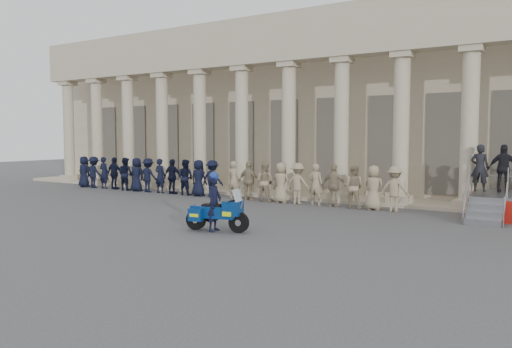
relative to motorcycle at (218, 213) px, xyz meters
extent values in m
plane|color=#454548|center=(-0.73, 0.37, -0.57)|extent=(90.00, 90.00, 0.00)
cube|color=tan|center=(-0.73, 15.37, 3.93)|extent=(40.00, 10.00, 9.00)
cube|color=tan|center=(-0.73, 9.17, -0.50)|extent=(40.00, 2.60, 0.15)
cube|color=tan|center=(-0.73, 8.37, 6.22)|extent=(35.80, 1.00, 1.00)
cube|color=tan|center=(-0.73, 8.37, 7.32)|extent=(35.80, 1.00, 1.20)
cube|color=tan|center=(-17.63, 8.37, -0.27)|extent=(0.90, 0.90, 0.30)
cylinder|color=tan|center=(-17.63, 8.37, 2.68)|extent=(0.64, 0.64, 5.60)
cube|color=tan|center=(-17.63, 8.37, 5.60)|extent=(0.85, 0.85, 0.24)
cube|color=tan|center=(-15.03, 8.37, -0.27)|extent=(0.90, 0.90, 0.30)
cylinder|color=tan|center=(-15.03, 8.37, 2.68)|extent=(0.64, 0.64, 5.60)
cube|color=tan|center=(-15.03, 8.37, 5.60)|extent=(0.85, 0.85, 0.24)
cube|color=tan|center=(-12.43, 8.37, -0.27)|extent=(0.90, 0.90, 0.30)
cylinder|color=tan|center=(-12.43, 8.37, 2.68)|extent=(0.64, 0.64, 5.60)
cube|color=tan|center=(-12.43, 8.37, 5.60)|extent=(0.85, 0.85, 0.24)
cube|color=tan|center=(-9.83, 8.37, -0.27)|extent=(0.90, 0.90, 0.30)
cylinder|color=tan|center=(-9.83, 8.37, 2.68)|extent=(0.64, 0.64, 5.60)
cube|color=tan|center=(-9.83, 8.37, 5.60)|extent=(0.85, 0.85, 0.24)
cube|color=tan|center=(-7.23, 8.37, -0.27)|extent=(0.90, 0.90, 0.30)
cylinder|color=tan|center=(-7.23, 8.37, 2.68)|extent=(0.64, 0.64, 5.60)
cube|color=tan|center=(-7.23, 8.37, 5.60)|extent=(0.85, 0.85, 0.24)
cube|color=tan|center=(-4.63, 8.37, -0.27)|extent=(0.90, 0.90, 0.30)
cylinder|color=tan|center=(-4.63, 8.37, 2.68)|extent=(0.64, 0.64, 5.60)
cube|color=tan|center=(-4.63, 8.37, 5.60)|extent=(0.85, 0.85, 0.24)
cube|color=tan|center=(-2.03, 8.37, -0.27)|extent=(0.90, 0.90, 0.30)
cylinder|color=tan|center=(-2.03, 8.37, 2.68)|extent=(0.64, 0.64, 5.60)
cube|color=tan|center=(-2.03, 8.37, 5.60)|extent=(0.85, 0.85, 0.24)
cube|color=tan|center=(0.57, 8.37, -0.27)|extent=(0.90, 0.90, 0.30)
cylinder|color=tan|center=(0.57, 8.37, 2.68)|extent=(0.64, 0.64, 5.60)
cube|color=tan|center=(0.57, 8.37, 5.60)|extent=(0.85, 0.85, 0.24)
cube|color=tan|center=(3.17, 8.37, -0.27)|extent=(0.90, 0.90, 0.30)
cylinder|color=tan|center=(3.17, 8.37, 2.68)|extent=(0.64, 0.64, 5.60)
cube|color=tan|center=(3.17, 8.37, 5.60)|extent=(0.85, 0.85, 0.24)
cube|color=tan|center=(5.77, 8.37, -0.27)|extent=(0.90, 0.90, 0.30)
cylinder|color=tan|center=(5.77, 8.37, 2.68)|extent=(0.64, 0.64, 5.60)
cube|color=tan|center=(5.77, 8.37, 5.60)|extent=(0.85, 0.85, 0.24)
cube|color=black|center=(-16.33, 10.39, 1.98)|extent=(1.30, 0.12, 4.20)
cube|color=black|center=(-13.73, 10.39, 1.98)|extent=(1.30, 0.12, 4.20)
cube|color=black|center=(-11.13, 10.39, 1.98)|extent=(1.30, 0.12, 4.20)
cube|color=black|center=(-8.53, 10.39, 1.98)|extent=(1.30, 0.12, 4.20)
cube|color=black|center=(-5.93, 10.39, 1.98)|extent=(1.30, 0.12, 4.20)
cube|color=black|center=(-3.33, 10.39, 1.98)|extent=(1.30, 0.12, 4.20)
cube|color=black|center=(-0.73, 10.39, 1.98)|extent=(1.30, 0.12, 4.20)
cube|color=black|center=(1.87, 10.39, 1.98)|extent=(1.30, 0.12, 4.20)
cube|color=black|center=(4.47, 10.39, 1.98)|extent=(1.30, 0.12, 4.20)
cube|color=black|center=(7.07, 10.39, 1.98)|extent=(1.30, 0.12, 4.20)
imported|color=black|center=(-14.39, 6.82, 0.31)|extent=(0.86, 0.56, 1.76)
imported|color=black|center=(-13.56, 6.82, 0.31)|extent=(1.14, 0.65, 1.76)
imported|color=black|center=(-12.73, 6.82, 0.31)|extent=(0.64, 0.42, 1.76)
imported|color=black|center=(-11.90, 6.82, 0.31)|extent=(1.03, 0.43, 1.76)
imported|color=black|center=(-11.08, 6.82, 0.31)|extent=(0.86, 0.67, 1.76)
imported|color=black|center=(-10.25, 6.82, 0.31)|extent=(0.86, 0.56, 1.76)
imported|color=black|center=(-9.42, 6.82, 0.31)|extent=(1.14, 0.65, 1.76)
imported|color=black|center=(-8.59, 6.82, 0.31)|extent=(0.64, 0.42, 1.76)
imported|color=black|center=(-7.76, 6.82, 0.31)|extent=(1.03, 0.43, 1.76)
imported|color=black|center=(-6.94, 6.82, 0.31)|extent=(0.86, 0.67, 1.76)
imported|color=black|center=(-6.11, 6.82, 0.31)|extent=(0.86, 0.56, 1.76)
imported|color=black|center=(-5.28, 6.82, 0.31)|extent=(1.14, 0.65, 1.76)
imported|color=gray|center=(-4.05, 6.82, 0.31)|extent=(0.64, 0.42, 1.76)
imported|color=gray|center=(-3.22, 6.82, 0.31)|extent=(1.03, 0.43, 1.76)
imported|color=gray|center=(-2.39, 6.82, 0.31)|extent=(0.86, 0.67, 1.76)
imported|color=gray|center=(-1.57, 6.82, 0.31)|extent=(0.86, 0.56, 1.76)
imported|color=gray|center=(-0.74, 6.82, 0.31)|extent=(1.14, 0.65, 1.76)
imported|color=gray|center=(0.09, 6.82, 0.31)|extent=(0.64, 0.42, 1.76)
imported|color=gray|center=(0.92, 6.82, 0.31)|extent=(1.03, 0.43, 1.76)
imported|color=gray|center=(1.75, 6.82, 0.31)|extent=(0.86, 0.67, 1.76)
imported|color=gray|center=(2.58, 6.82, 0.31)|extent=(0.86, 0.56, 1.76)
imported|color=gray|center=(3.40, 6.82, 0.31)|extent=(1.14, 0.65, 1.76)
cube|color=#A0140C|center=(6.15, 7.63, -0.19)|extent=(0.04, 3.03, 0.76)
cube|color=gray|center=(6.73, 5.21, -0.46)|extent=(1.10, 0.28, 0.21)
cube|color=gray|center=(6.73, 5.49, -0.25)|extent=(1.10, 0.28, 0.21)
cube|color=gray|center=(6.73, 5.77, -0.03)|extent=(1.10, 0.28, 0.21)
cube|color=gray|center=(6.73, 6.05, 0.18)|extent=(1.10, 0.28, 0.21)
imported|color=black|center=(6.25, 7.83, 1.16)|extent=(0.63, 0.42, 1.74)
imported|color=black|center=(7.05, 7.83, 1.16)|extent=(1.02, 0.42, 1.74)
cylinder|color=black|center=(0.68, 0.14, -0.26)|extent=(0.64, 0.26, 0.63)
cylinder|color=black|center=(-0.72, -0.15, -0.26)|extent=(0.64, 0.26, 0.63)
cube|color=navy|center=(0.03, 0.00, 0.02)|extent=(1.15, 0.61, 0.36)
cube|color=navy|center=(0.49, 0.10, 0.17)|extent=(0.61, 0.59, 0.43)
cube|color=silver|center=(0.49, 0.10, -0.05)|extent=(0.26, 0.32, 0.11)
cube|color=#B2BFCC|center=(0.65, 0.13, 0.49)|extent=(0.28, 0.47, 0.51)
cube|color=black|center=(-0.16, -0.04, 0.21)|extent=(0.67, 0.44, 0.10)
cube|color=navy|center=(-0.67, -0.14, 0.09)|extent=(0.39, 0.38, 0.21)
cube|color=navy|center=(-0.51, -0.42, -0.05)|extent=(0.46, 0.29, 0.38)
cube|color=#C6E20B|center=(-0.51, -0.42, -0.05)|extent=(0.33, 0.28, 0.10)
cube|color=navy|center=(-0.64, 0.18, -0.05)|extent=(0.46, 0.29, 0.38)
cube|color=#C6E20B|center=(-0.64, 0.18, -0.05)|extent=(0.33, 0.28, 0.10)
cylinder|color=silver|center=(-0.48, 0.13, -0.29)|extent=(0.58, 0.21, 0.10)
cylinder|color=black|center=(0.49, 0.10, 0.40)|extent=(0.17, 0.66, 0.03)
imported|color=black|center=(-0.11, -0.03, 0.30)|extent=(0.53, 0.70, 1.73)
sphere|color=navy|center=(-0.11, -0.03, 1.11)|extent=(0.28, 0.28, 0.28)
camera|label=1|loc=(8.88, -12.12, 2.31)|focal=35.00mm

